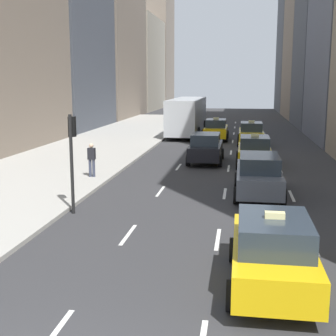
{
  "coord_description": "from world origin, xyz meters",
  "views": [
    {
      "loc": [
        3.19,
        -5.68,
        4.72
      ],
      "look_at": [
        0.74,
        10.07,
        1.78
      ],
      "focal_mm": 50.0,
      "sensor_mm": 36.0,
      "label": 1
    }
  ],
  "objects_px": {
    "taxi_fourth": "(216,129)",
    "pedestrian_far_walking": "(92,158)",
    "sedan_black_near": "(206,148)",
    "sedan_silver_behind": "(259,175)",
    "city_bus": "(187,115)",
    "traffic_light_pole": "(72,148)",
    "taxi_lead": "(254,151)",
    "taxi_second": "(251,133)",
    "taxi_third": "(273,251)"
  },
  "relations": [
    {
      "from": "taxi_fourth",
      "to": "pedestrian_far_walking",
      "type": "distance_m",
      "value": 17.69
    },
    {
      "from": "sedan_black_near",
      "to": "sedan_silver_behind",
      "type": "height_order",
      "value": "sedan_silver_behind"
    },
    {
      "from": "city_bus",
      "to": "taxi_fourth",
      "type": "bearing_deg",
      "value": -53.76
    },
    {
      "from": "city_bus",
      "to": "pedestrian_far_walking",
      "type": "distance_m",
      "value": 20.91
    },
    {
      "from": "pedestrian_far_walking",
      "to": "traffic_light_pole",
      "type": "distance_m",
      "value": 6.03
    },
    {
      "from": "sedan_silver_behind",
      "to": "taxi_lead",
      "type": "bearing_deg",
      "value": 90.0
    },
    {
      "from": "sedan_silver_behind",
      "to": "sedan_black_near",
      "type": "bearing_deg",
      "value": 109.55
    },
    {
      "from": "taxi_lead",
      "to": "taxi_fourth",
      "type": "xyz_separation_m",
      "value": [
        -2.8,
        11.93,
        0.0
      ]
    },
    {
      "from": "taxi_fourth",
      "to": "traffic_light_pole",
      "type": "bearing_deg",
      "value": -99.88
    },
    {
      "from": "city_bus",
      "to": "pedestrian_far_walking",
      "type": "xyz_separation_m",
      "value": [
        -2.32,
        -20.77,
        -0.72
      ]
    },
    {
      "from": "taxi_second",
      "to": "taxi_third",
      "type": "height_order",
      "value": "same"
    },
    {
      "from": "taxi_second",
      "to": "traffic_light_pole",
      "type": "bearing_deg",
      "value": -108.55
    },
    {
      "from": "taxi_second",
      "to": "city_bus",
      "type": "height_order",
      "value": "city_bus"
    },
    {
      "from": "taxi_second",
      "to": "taxi_fourth",
      "type": "height_order",
      "value": "same"
    },
    {
      "from": "sedan_black_near",
      "to": "sedan_silver_behind",
      "type": "relative_size",
      "value": 0.9
    },
    {
      "from": "taxi_lead",
      "to": "traffic_light_pole",
      "type": "bearing_deg",
      "value": -122.09
    },
    {
      "from": "traffic_light_pole",
      "to": "taxi_fourth",
      "type": "bearing_deg",
      "value": 80.12
    },
    {
      "from": "taxi_third",
      "to": "taxi_fourth",
      "type": "bearing_deg",
      "value": 95.7
    },
    {
      "from": "sedan_black_near",
      "to": "taxi_fourth",
      "type": "bearing_deg",
      "value": 90.0
    },
    {
      "from": "taxi_third",
      "to": "pedestrian_far_walking",
      "type": "xyz_separation_m",
      "value": [
        -7.93,
        11.11,
        0.19
      ]
    },
    {
      "from": "sedan_silver_behind",
      "to": "pedestrian_far_walking",
      "type": "bearing_deg",
      "value": 165.33
    },
    {
      "from": "city_bus",
      "to": "sedan_black_near",
      "type": "bearing_deg",
      "value": -79.35
    },
    {
      "from": "city_bus",
      "to": "pedestrian_far_walking",
      "type": "relative_size",
      "value": 7.04
    },
    {
      "from": "sedan_black_near",
      "to": "city_bus",
      "type": "height_order",
      "value": "city_bus"
    },
    {
      "from": "pedestrian_far_walking",
      "to": "taxi_lead",
      "type": "bearing_deg",
      "value": 32.26
    },
    {
      "from": "taxi_fourth",
      "to": "sedan_silver_behind",
      "type": "bearing_deg",
      "value": -81.62
    },
    {
      "from": "taxi_lead",
      "to": "taxi_fourth",
      "type": "distance_m",
      "value": 12.25
    },
    {
      "from": "sedan_black_near",
      "to": "pedestrian_far_walking",
      "type": "bearing_deg",
      "value": -131.45
    },
    {
      "from": "taxi_fourth",
      "to": "sedan_silver_behind",
      "type": "xyz_separation_m",
      "value": [
        2.8,
        -19.01,
        0.02
      ]
    },
    {
      "from": "taxi_fourth",
      "to": "pedestrian_far_walking",
      "type": "height_order",
      "value": "taxi_fourth"
    },
    {
      "from": "taxi_lead",
      "to": "pedestrian_far_walking",
      "type": "bearing_deg",
      "value": -147.74
    },
    {
      "from": "taxi_lead",
      "to": "traffic_light_pole",
      "type": "distance_m",
      "value": 12.8
    },
    {
      "from": "sedan_black_near",
      "to": "pedestrian_far_walking",
      "type": "distance_m",
      "value": 7.75
    },
    {
      "from": "sedan_black_near",
      "to": "pedestrian_far_walking",
      "type": "relative_size",
      "value": 2.71
    },
    {
      "from": "taxi_fourth",
      "to": "sedan_black_near",
      "type": "distance_m",
      "value": 11.12
    },
    {
      "from": "taxi_second",
      "to": "sedan_silver_behind",
      "type": "xyz_separation_m",
      "value": [
        0.0,
        -16.44,
        0.02
      ]
    },
    {
      "from": "traffic_light_pole",
      "to": "pedestrian_far_walking",
      "type": "bearing_deg",
      "value": 101.57
    },
    {
      "from": "pedestrian_far_walking",
      "to": "traffic_light_pole",
      "type": "height_order",
      "value": "traffic_light_pole"
    },
    {
      "from": "taxi_third",
      "to": "traffic_light_pole",
      "type": "xyz_separation_m",
      "value": [
        -6.75,
        5.35,
        1.53
      ]
    },
    {
      "from": "taxi_third",
      "to": "city_bus",
      "type": "height_order",
      "value": "city_bus"
    },
    {
      "from": "city_bus",
      "to": "sedan_silver_behind",
      "type": "bearing_deg",
      "value": -76.2
    },
    {
      "from": "taxi_third",
      "to": "taxi_fourth",
      "type": "relative_size",
      "value": 1.0
    },
    {
      "from": "sedan_silver_behind",
      "to": "pedestrian_far_walking",
      "type": "height_order",
      "value": "pedestrian_far_walking"
    },
    {
      "from": "taxi_third",
      "to": "sedan_black_near",
      "type": "distance_m",
      "value": 17.15
    },
    {
      "from": "taxi_fourth",
      "to": "traffic_light_pole",
      "type": "xyz_separation_m",
      "value": [
        -3.95,
        -22.69,
        1.53
      ]
    },
    {
      "from": "city_bus",
      "to": "traffic_light_pole",
      "type": "distance_m",
      "value": 26.56
    },
    {
      "from": "taxi_lead",
      "to": "taxi_third",
      "type": "relative_size",
      "value": 1.0
    },
    {
      "from": "taxi_lead",
      "to": "traffic_light_pole",
      "type": "height_order",
      "value": "traffic_light_pole"
    },
    {
      "from": "taxi_second",
      "to": "taxi_third",
      "type": "bearing_deg",
      "value": -90.0
    },
    {
      "from": "sedan_black_near",
      "to": "traffic_light_pole",
      "type": "xyz_separation_m",
      "value": [
        -3.95,
        -11.57,
        1.52
      ]
    }
  ]
}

